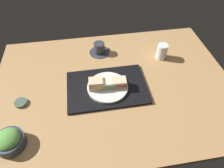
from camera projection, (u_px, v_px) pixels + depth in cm
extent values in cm
cube|color=tan|center=(114.00, 86.00, 116.65)|extent=(140.00, 100.00, 3.00)
cube|color=black|center=(107.00, 87.00, 113.03)|extent=(45.30, 30.53, 1.50)
cylinder|color=silver|center=(108.00, 87.00, 111.15)|extent=(23.06, 23.06, 1.46)
cube|color=beige|center=(96.00, 86.00, 109.48)|extent=(8.13, 6.33, 1.75)
cube|color=gold|center=(96.00, 84.00, 108.02)|extent=(8.31, 6.60, 2.16)
cube|color=beige|center=(96.00, 81.00, 106.57)|extent=(8.13, 6.33, 1.75)
cube|color=#EFE5C1|center=(108.00, 85.00, 110.16)|extent=(8.13, 6.33, 1.22)
cube|color=#669347|center=(108.00, 84.00, 108.97)|extent=(8.56, 6.66, 1.98)
cube|color=#EFE5C1|center=(108.00, 82.00, 107.78)|extent=(8.13, 6.33, 1.22)
cube|color=beige|center=(119.00, 84.00, 110.57)|extent=(8.13, 6.33, 1.42)
cube|color=#B74C42|center=(119.00, 82.00, 109.36)|extent=(8.77, 6.69, 1.81)
cube|color=beige|center=(119.00, 80.00, 108.16)|extent=(8.13, 6.33, 1.42)
cylinder|color=#33384C|center=(10.00, 142.00, 88.64)|extent=(13.58, 13.58, 5.23)
ellipsoid|color=#5B9E42|center=(8.00, 139.00, 86.69)|extent=(11.31, 11.31, 6.22)
cylinder|color=#333842|center=(99.00, 52.00, 135.02)|extent=(13.83, 13.83, 0.80)
cylinder|color=#333842|center=(99.00, 48.00, 132.22)|extent=(7.29, 7.29, 6.72)
cylinder|color=black|center=(99.00, 44.00, 130.02)|extent=(6.70, 6.70, 0.40)
torus|color=#333842|center=(99.00, 44.00, 135.05)|extent=(1.25, 4.62, 4.57)
cylinder|color=silver|center=(162.00, 51.00, 128.09)|extent=(6.78, 6.78, 10.08)
cylinder|color=#4C6051|center=(21.00, 103.00, 105.60)|extent=(6.69, 6.69, 1.52)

